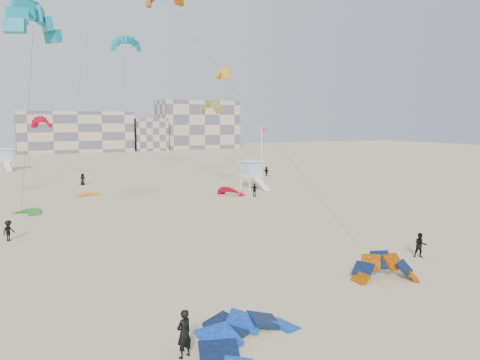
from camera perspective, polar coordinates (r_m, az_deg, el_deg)
name	(u,v)px	position (r m, az deg, el deg)	size (l,w,h in m)	color
ground	(226,320)	(21.59, -1.71, -16.73)	(320.00, 320.00, 0.00)	#C7B185
kite_ground_blue	(249,341)	(19.79, 1.06, -19.04)	(5.01, 5.13, 1.24)	blue
kite_ground_orange	(385,279)	(27.85, 17.21, -11.50)	(3.61, 2.98, 2.18)	#DC6700
kite_ground_green	(28,214)	(49.46, -24.48, -3.76)	(2.91, 3.03, 0.77)	#1E8418
kite_ground_red_far	(231,195)	(56.40, -1.16, -1.87)	(3.44, 3.16, 1.79)	red
kite_ground_yellow	(88,196)	(58.64, -18.05, -1.87)	(2.88, 3.01, 0.55)	orange
kitesurfer_main	(184,334)	(18.34, -6.85, -18.09)	(0.67, 0.44, 1.84)	black
kitesurfer_b	(420,245)	(32.67, 21.13, -7.44)	(0.78, 0.61, 1.61)	black
kitesurfer_c	(9,231)	(38.64, -26.38, -5.55)	(1.01, 0.58, 1.56)	black
kitesurfer_d	(255,190)	(55.17, 1.80, -1.23)	(0.93, 0.39, 1.59)	black
kitesurfer_e	(83,179)	(69.01, -18.63, 0.09)	(0.82, 0.53, 1.67)	black
kitesurfer_f	(266,171)	(76.47, 3.23, 1.05)	(1.45, 0.46, 1.57)	black
kite_fly_teal_a	(34,24)	(35.90, -23.86, 16.98)	(6.28, 10.48, 15.79)	teal
kite_fly_olive	(211,108)	(59.23, -3.56, 8.69)	(4.64, 10.06, 10.63)	olive
kite_fly_yellow	(222,75)	(79.47, -2.15, 12.70)	(4.86, 5.78, 16.84)	orange
kite_fly_teal_b	(126,45)	(80.71, -13.75, 15.71)	(5.72, 7.19, 21.72)	teal
kite_fly_red	(42,123)	(75.56, -23.04, 6.38)	(4.78, 4.46, 8.83)	red
lifeguard_tower_near	(252,175)	(61.82, 1.42, 0.64)	(2.95, 5.27, 3.73)	white
lifeguard_tower_far	(5,160)	(95.36, -26.71, 2.22)	(3.20, 5.67, 4.00)	white
flagpole	(261,155)	(64.25, 2.64, 3.11)	(0.67, 0.10, 8.28)	white
condo_mid	(75,132)	(149.11, -19.51, 5.56)	(32.00, 16.00, 12.00)	tan
condo_east	(197,125)	(160.88, -5.26, 6.72)	(26.00, 14.00, 16.00)	tan
condo_fill_right	(149,134)	(151.46, -11.08, 5.47)	(10.00, 10.00, 10.00)	tan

